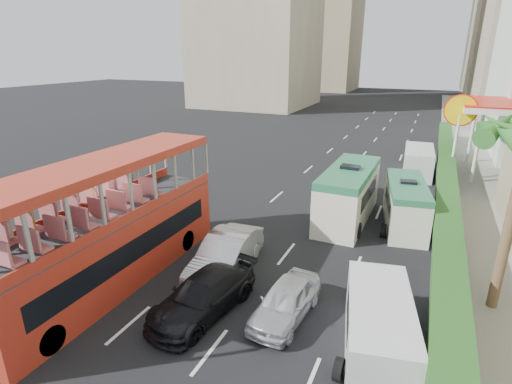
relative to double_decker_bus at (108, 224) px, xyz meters
The scene contains 16 objects.
ground_plane 6.51m from the double_decker_bus, ahead, with size 200.00×200.00×0.00m, color black.
double_decker_bus is the anchor object (origin of this frame).
car_silver_lane_a 5.18m from the double_decker_bus, 32.61° to the left, with size 1.73×4.96×1.64m, color silver.
car_silver_lane_b 7.60m from the double_decker_bus, ahead, with size 1.52×3.79×1.29m, color silver.
car_black 5.06m from the double_decker_bus, ahead, with size 1.92×4.73×1.37m, color black.
van_asset 15.58m from the double_decker_bus, 62.56° to the left, with size 2.03×4.41×1.23m, color silver.
minibus_near 12.58m from the double_decker_bus, 54.56° to the left, with size 2.21×6.63×2.94m, color silver.
minibus_far 14.75m from the double_decker_bus, 45.79° to the left, with size 1.82×5.45×2.42m, color silver.
panel_van_near 10.45m from the double_decker_bus, ahead, with size 1.87×4.66×1.87m, color silver.
panel_van_far 23.51m from the double_decker_bus, 63.82° to the left, with size 2.02×5.04×2.02m, color silver.
sidewalk 29.26m from the double_decker_bus, 59.04° to the left, with size 6.00×120.00×0.18m, color #99968C.
kerb_wall 18.66m from the double_decker_bus, 48.93° to the left, with size 0.30×44.00×1.00m, color silver.
hedge 18.60m from the double_decker_bus, 48.93° to the left, with size 1.10×44.00×0.70m, color #2D6626.
palm_tree 14.39m from the double_decker_bus, 16.16° to the left, with size 0.36×0.36×6.40m, color brown.
shell_station 28.02m from the double_decker_bus, 55.18° to the left, with size 6.50×8.00×5.50m, color silver.
tower_far_b 107.94m from the double_decker_bus, 77.53° to the left, with size 14.00×14.00×40.00m, color #B2A48C.
Camera 1 is at (5.00, -10.63, 8.82)m, focal length 28.00 mm.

